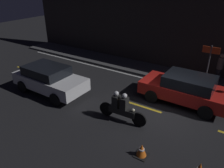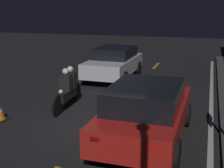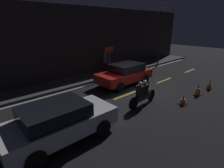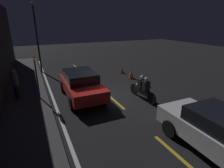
{
  "view_description": "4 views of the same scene",
  "coord_description": "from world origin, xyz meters",
  "px_view_note": "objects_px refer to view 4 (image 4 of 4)",
  "views": [
    {
      "loc": [
        2.79,
        -8.62,
        5.79
      ],
      "look_at": [
        -2.68,
        -0.21,
        0.9
      ],
      "focal_mm": 35.0,
      "sensor_mm": 36.0,
      "label": 1
    },
    {
      "loc": [
        7.99,
        2.95,
        3.38
      ],
      "look_at": [
        -1.53,
        -0.05,
        0.9
      ],
      "focal_mm": 50.0,
      "sensor_mm": 36.0,
      "label": 2
    },
    {
      "loc": [
        -8.47,
        -6.89,
        4.24
      ],
      "look_at": [
        -2.05,
        0.09,
        0.97
      ],
      "focal_mm": 28.0,
      "sensor_mm": 36.0,
      "label": 3
    },
    {
      "loc": [
        -8.97,
        4.01,
        4.24
      ],
      "look_at": [
        -1.38,
        0.42,
        1.25
      ],
      "focal_mm": 28.0,
      "sensor_mm": 36.0,
      "label": 4
    }
  ],
  "objects_px": {
    "traffic_cone_near": "(146,83)",
    "street_lamp": "(37,35)",
    "sedan_white": "(220,132)",
    "traffic_cone_far": "(122,69)",
    "motorcycle": "(143,89)",
    "pedestrian": "(15,84)",
    "shop_sign": "(36,69)",
    "taxi_red": "(81,84)",
    "traffic_cone_mid": "(131,74)"
  },
  "relations": [
    {
      "from": "shop_sign",
      "to": "traffic_cone_far",
      "type": "bearing_deg",
      "value": -66.57
    },
    {
      "from": "street_lamp",
      "to": "traffic_cone_far",
      "type": "bearing_deg",
      "value": -117.68
    },
    {
      "from": "traffic_cone_mid",
      "to": "shop_sign",
      "type": "relative_size",
      "value": 0.3
    },
    {
      "from": "street_lamp",
      "to": "pedestrian",
      "type": "bearing_deg",
      "value": 163.65
    },
    {
      "from": "traffic_cone_near",
      "to": "traffic_cone_far",
      "type": "bearing_deg",
      "value": -1.0
    },
    {
      "from": "traffic_cone_far",
      "to": "pedestrian",
      "type": "xyz_separation_m",
      "value": [
        -2.51,
        8.07,
        0.68
      ]
    },
    {
      "from": "traffic_cone_far",
      "to": "traffic_cone_mid",
      "type": "bearing_deg",
      "value": 177.26
    },
    {
      "from": "traffic_cone_far",
      "to": "shop_sign",
      "type": "relative_size",
      "value": 0.28
    },
    {
      "from": "traffic_cone_far",
      "to": "street_lamp",
      "type": "bearing_deg",
      "value": 62.32
    },
    {
      "from": "sedan_white",
      "to": "motorcycle",
      "type": "height_order",
      "value": "sedan_white"
    },
    {
      "from": "traffic_cone_mid",
      "to": "pedestrian",
      "type": "xyz_separation_m",
      "value": [
        -0.81,
        7.99,
        0.65
      ]
    },
    {
      "from": "taxi_red",
      "to": "traffic_cone_mid",
      "type": "relative_size",
      "value": 5.88
    },
    {
      "from": "sedan_white",
      "to": "shop_sign",
      "type": "bearing_deg",
      "value": 36.68
    },
    {
      "from": "motorcycle",
      "to": "shop_sign",
      "type": "height_order",
      "value": "shop_sign"
    },
    {
      "from": "sedan_white",
      "to": "traffic_cone_far",
      "type": "xyz_separation_m",
      "value": [
        10.14,
        -1.75,
        -0.47
      ]
    },
    {
      "from": "sedan_white",
      "to": "traffic_cone_near",
      "type": "distance_m",
      "value": 6.72
    },
    {
      "from": "motorcycle",
      "to": "street_lamp",
      "type": "relative_size",
      "value": 0.4
    },
    {
      "from": "traffic_cone_near",
      "to": "street_lamp",
      "type": "height_order",
      "value": "street_lamp"
    },
    {
      "from": "traffic_cone_far",
      "to": "taxi_red",
      "type": "bearing_deg",
      "value": 127.24
    },
    {
      "from": "sedan_white",
      "to": "shop_sign",
      "type": "xyz_separation_m",
      "value": [
        7.13,
        5.2,
        1.01
      ]
    },
    {
      "from": "shop_sign",
      "to": "traffic_cone_near",
      "type": "bearing_deg",
      "value": -95.4
    },
    {
      "from": "sedan_white",
      "to": "street_lamp",
      "type": "height_order",
      "value": "street_lamp"
    },
    {
      "from": "traffic_cone_mid",
      "to": "sedan_white",
      "type": "bearing_deg",
      "value": 168.82
    },
    {
      "from": "motorcycle",
      "to": "street_lamp",
      "type": "xyz_separation_m",
      "value": [
        8.76,
        4.81,
        2.58
      ]
    },
    {
      "from": "traffic_cone_mid",
      "to": "pedestrian",
      "type": "distance_m",
      "value": 8.06
    },
    {
      "from": "motorcycle",
      "to": "traffic_cone_mid",
      "type": "xyz_separation_m",
      "value": [
        3.72,
        -1.47,
        -0.3
      ]
    },
    {
      "from": "sedan_white",
      "to": "motorcycle",
      "type": "relative_size",
      "value": 1.82
    },
    {
      "from": "taxi_red",
      "to": "motorcycle",
      "type": "relative_size",
      "value": 1.85
    },
    {
      "from": "traffic_cone_mid",
      "to": "traffic_cone_far",
      "type": "height_order",
      "value": "traffic_cone_mid"
    },
    {
      "from": "motorcycle",
      "to": "traffic_cone_near",
      "type": "height_order",
      "value": "motorcycle"
    },
    {
      "from": "sedan_white",
      "to": "shop_sign",
      "type": "height_order",
      "value": "shop_sign"
    },
    {
      "from": "sedan_white",
      "to": "shop_sign",
      "type": "distance_m",
      "value": 8.88
    },
    {
      "from": "street_lamp",
      "to": "sedan_white",
      "type": "bearing_deg",
      "value": -161.12
    },
    {
      "from": "traffic_cone_mid",
      "to": "pedestrian",
      "type": "bearing_deg",
      "value": 95.82
    },
    {
      "from": "pedestrian",
      "to": "taxi_red",
      "type": "bearing_deg",
      "value": -106.4
    },
    {
      "from": "sedan_white",
      "to": "pedestrian",
      "type": "relative_size",
      "value": 2.44
    },
    {
      "from": "motorcycle",
      "to": "traffic_cone_near",
      "type": "xyz_separation_m",
      "value": [
        1.76,
        -1.49,
        -0.41
      ]
    },
    {
      "from": "traffic_cone_near",
      "to": "street_lamp",
      "type": "xyz_separation_m",
      "value": [
        7.0,
        6.29,
        2.99
      ]
    },
    {
      "from": "motorcycle",
      "to": "shop_sign",
      "type": "distance_m",
      "value": 6.02
    },
    {
      "from": "sedan_white",
      "to": "traffic_cone_near",
      "type": "relative_size",
      "value": 8.32
    },
    {
      "from": "taxi_red",
      "to": "shop_sign",
      "type": "height_order",
      "value": "shop_sign"
    },
    {
      "from": "traffic_cone_mid",
      "to": "pedestrian",
      "type": "height_order",
      "value": "pedestrian"
    },
    {
      "from": "shop_sign",
      "to": "street_lamp",
      "type": "relative_size",
      "value": 0.42
    },
    {
      "from": "motorcycle",
      "to": "shop_sign",
      "type": "relative_size",
      "value": 0.96
    },
    {
      "from": "sedan_white",
      "to": "pedestrian",
      "type": "height_order",
      "value": "pedestrian"
    },
    {
      "from": "motorcycle",
      "to": "traffic_cone_near",
      "type": "bearing_deg",
      "value": -42.64
    },
    {
      "from": "traffic_cone_near",
      "to": "pedestrian",
      "type": "height_order",
      "value": "pedestrian"
    },
    {
      "from": "traffic_cone_near",
      "to": "traffic_cone_far",
      "type": "xyz_separation_m",
      "value": [
        3.66,
        -0.06,
        0.09
      ]
    },
    {
      "from": "taxi_red",
      "to": "pedestrian",
      "type": "height_order",
      "value": "pedestrian"
    },
    {
      "from": "taxi_red",
      "to": "street_lamp",
      "type": "height_order",
      "value": "street_lamp"
    }
  ]
}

